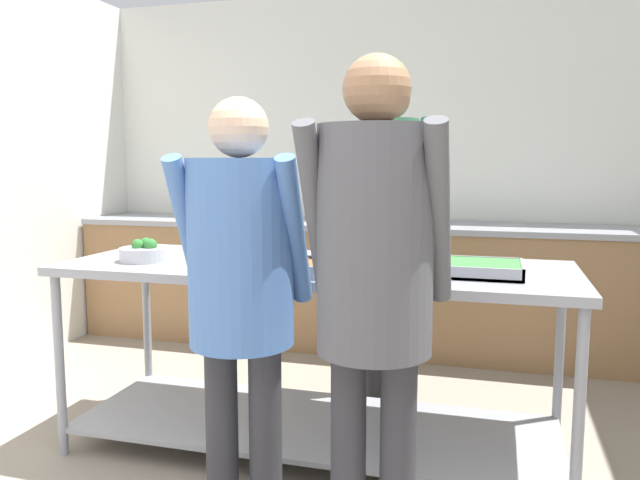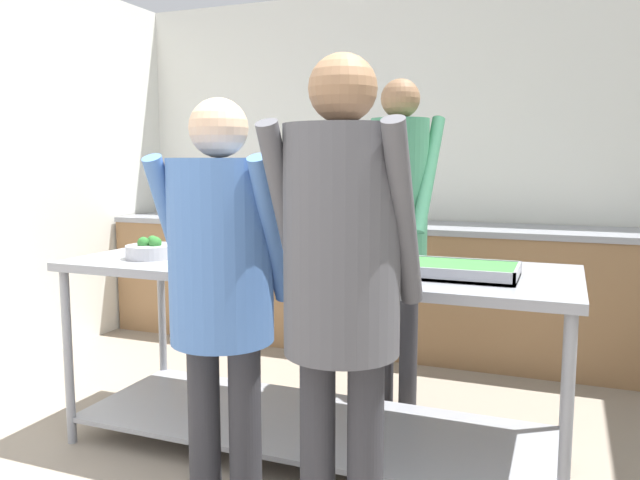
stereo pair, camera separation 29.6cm
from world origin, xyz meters
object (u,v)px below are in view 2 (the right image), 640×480
Objects in this scene: plate_stack at (224,251)px; sauce_pan at (258,259)px; cook_behind_counter at (399,204)px; serving_tray_roast at (340,269)px; guest_serving_left at (221,272)px; broccoli_bowl at (150,250)px; serving_tray_vegetables at (460,271)px; guest_serving_right at (342,267)px; water_bottle at (360,208)px.

sauce_pan reaches higher than plate_stack.
cook_behind_counter is at bearing 35.98° from plate_stack.
serving_tray_roast is 0.56m from guest_serving_left.
broccoli_bowl is 1.03× the size of plate_stack.
serving_tray_vegetables is at bearing 5.76° from sauce_pan.
plate_stack is at bearing -144.02° from cook_behind_counter.
plate_stack is at bearing 135.70° from guest_serving_right.
cook_behind_counter is (-0.45, 0.74, 0.21)m from serving_tray_vegetables.
broccoli_bowl is at bearing 175.04° from serving_tray_roast.
cook_behind_counter reaches higher than water_bottle.
cook_behind_counter is at bearing 89.05° from serving_tray_roast.
broccoli_bowl is 0.13× the size of cook_behind_counter.
water_bottle is (-0.55, 1.96, 0.11)m from serving_tray_roast.
broccoli_bowl is at bearing -177.54° from serving_tray_vegetables.
broccoli_bowl is 0.93m from guest_serving_left.
water_bottle is at bearing 82.69° from plate_stack.
broccoli_bowl is 1.02m from serving_tray_roast.
water_bottle is (-0.56, 1.06, -0.10)m from cook_behind_counter.
cook_behind_counter is (0.01, 0.90, 0.21)m from serving_tray_roast.
serving_tray_vegetables is 0.26× the size of cook_behind_counter.
plate_stack is at bearing 43.22° from broccoli_bowl.
plate_stack is at bearing 171.26° from serving_tray_vegetables.
guest_serving_left is at bearing -83.86° from water_bottle.
guest_serving_left is 0.94× the size of guest_serving_right.
guest_serving_left reaches higher than serving_tray_vegetables.
serving_tray_roast is 0.24× the size of guest_serving_right.
guest_serving_right is (0.98, -0.95, 0.13)m from plate_stack.
serving_tray_roast is (0.75, -0.34, 0.01)m from plate_stack.
water_bottle is at bearing 119.38° from serving_tray_vegetables.
plate_stack is at bearing 155.65° from serving_tray_roast.
broccoli_bowl reaches higher than plate_stack.
water_bottle is at bearing 75.71° from broccoli_bowl.
guest_serving_left is (0.47, -0.82, 0.06)m from plate_stack.
sauce_pan is at bearing 133.50° from guest_serving_right.
guest_serving_left is (0.13, -0.55, 0.04)m from sauce_pan.
water_bottle is at bearing 117.90° from cook_behind_counter.
guest_serving_left is (-0.28, -0.48, 0.05)m from serving_tray_roast.
broccoli_bowl is 1.93m from water_bottle.
guest_serving_left reaches higher than water_bottle.
plate_stack is 0.83m from serving_tray_roast.
plate_stack is 0.63× the size of sauce_pan.
broccoli_bowl is 0.60m from sauce_pan.
plate_stack is 1.37m from guest_serving_right.
broccoli_bowl is at bearing 142.21° from guest_serving_left.
cook_behind_counter is at bearing 97.91° from guest_serving_right.
serving_tray_vegetables is at bearing -8.74° from plate_stack.
serving_tray_vegetables is (1.22, -0.19, 0.01)m from plate_stack.
plate_stack is 0.95m from guest_serving_left.
serving_tray_roast is 0.92m from cook_behind_counter.
serving_tray_vegetables is 0.90m from cook_behind_counter.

